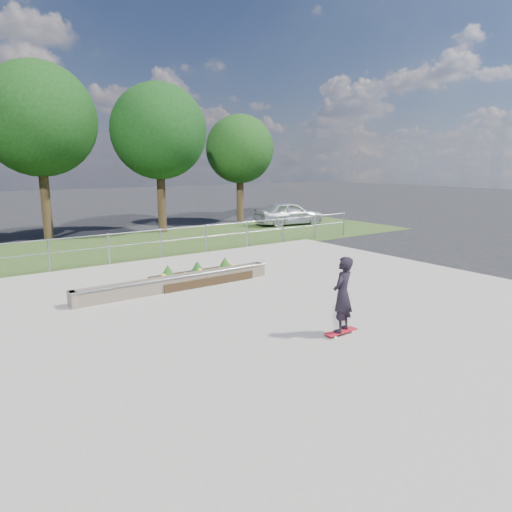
# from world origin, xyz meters

# --- Properties ---
(ground) EXTENTS (120.00, 120.00, 0.00)m
(ground) POSITION_xyz_m (0.00, 0.00, 0.00)
(ground) COLOR black
(ground) RESTS_ON ground
(grass_verge) EXTENTS (30.00, 8.00, 0.02)m
(grass_verge) POSITION_xyz_m (0.00, 11.00, 0.01)
(grass_verge) COLOR #2D441B
(grass_verge) RESTS_ON ground
(concrete_slab) EXTENTS (15.00, 15.00, 0.06)m
(concrete_slab) POSITION_xyz_m (0.00, 0.00, 0.03)
(concrete_slab) COLOR gray
(concrete_slab) RESTS_ON ground
(fence) EXTENTS (20.06, 0.06, 1.20)m
(fence) POSITION_xyz_m (0.00, 7.50, 0.77)
(fence) COLOR #909298
(fence) RESTS_ON ground
(tree_mid_left) EXTENTS (5.25, 5.25, 8.25)m
(tree_mid_left) POSITION_xyz_m (-2.50, 15.00, 5.61)
(tree_mid_left) COLOR black
(tree_mid_left) RESTS_ON ground
(tree_mid_right) EXTENTS (4.90, 4.90, 7.70)m
(tree_mid_right) POSITION_xyz_m (3.00, 14.00, 5.23)
(tree_mid_right) COLOR black
(tree_mid_right) RESTS_ON ground
(tree_far_right) EXTENTS (4.20, 4.20, 6.60)m
(tree_far_right) POSITION_xyz_m (9.00, 15.50, 4.48)
(tree_far_right) COLOR #302313
(tree_far_right) RESTS_ON ground
(grind_ledge) EXTENTS (6.00, 0.44, 0.43)m
(grind_ledge) POSITION_xyz_m (-1.47, 3.06, 0.26)
(grind_ledge) COLOR brown
(grind_ledge) RESTS_ON concrete_slab
(planter_bed) EXTENTS (3.00, 1.20, 0.61)m
(planter_bed) POSITION_xyz_m (-0.49, 3.46, 0.24)
(planter_bed) COLOR black
(planter_bed) RESTS_ON concrete_slab
(skateboarder) EXTENTS (0.80, 0.57, 1.69)m
(skateboarder) POSITION_xyz_m (-0.24, -2.22, 0.94)
(skateboarder) COLOR white
(skateboarder) RESTS_ON concrete_slab
(parked_car) EXTENTS (4.38, 2.31, 1.42)m
(parked_car) POSITION_xyz_m (10.36, 12.32, 0.71)
(parked_car) COLOR #B6BAC0
(parked_car) RESTS_ON ground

